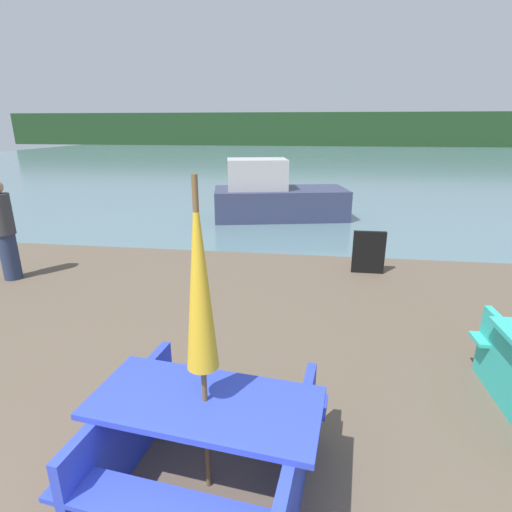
# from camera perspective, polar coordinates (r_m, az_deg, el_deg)

# --- Properties ---
(water) EXTENTS (60.00, 50.00, 0.00)m
(water) POSITION_cam_1_polar(r_m,az_deg,el_deg) (32.78, 6.88, 13.71)
(water) COLOR slate
(water) RESTS_ON ground_plane
(far_treeline) EXTENTS (80.00, 1.60, 4.00)m
(far_treeline) POSITION_cam_1_polar(r_m,az_deg,el_deg) (52.68, 7.52, 17.51)
(far_treeline) COLOR #1E3D1E
(far_treeline) RESTS_ON water
(picnic_table_blue) EXTENTS (1.70, 1.56, 0.74)m
(picnic_table_blue) POSITION_cam_1_polar(r_m,az_deg,el_deg) (3.04, -7.06, -24.17)
(picnic_table_blue) COLOR blue
(picnic_table_blue) RESTS_ON ground_plane
(umbrella_gold) EXTENTS (0.21, 0.21, 2.23)m
(umbrella_gold) POSITION_cam_1_polar(r_m,az_deg,el_deg) (2.43, -8.10, -3.64)
(umbrella_gold) COLOR brown
(umbrella_gold) RESTS_ON ground_plane
(boat) EXTENTS (3.85, 2.27, 1.62)m
(boat) POSITION_cam_1_polar(r_m,az_deg,el_deg) (11.17, 2.72, 8.46)
(boat) COLOR #333856
(boat) RESTS_ON water
(person) EXTENTS (0.33, 0.33, 1.66)m
(person) POSITION_cam_1_polar(r_m,az_deg,el_deg) (7.74, -32.27, 3.05)
(person) COLOR #283351
(person) RESTS_ON ground_plane
(signboard) EXTENTS (0.55, 0.08, 0.75)m
(signboard) POSITION_cam_1_polar(r_m,az_deg,el_deg) (7.22, 15.79, 0.51)
(signboard) COLOR black
(signboard) RESTS_ON ground_plane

